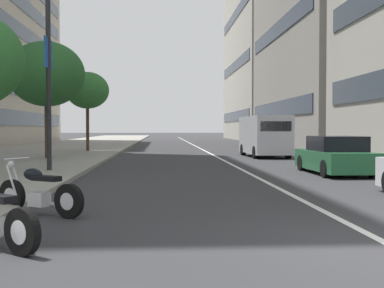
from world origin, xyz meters
TOP-DOWN VIEW (x-y plane):
  - sidewalk_right_plaza at (30.00, 11.34)m, footprint 160.00×10.43m
  - lane_centre_stripe at (35.00, 0.00)m, footprint 110.00×0.16m
  - motorcycle_second_in_row at (3.00, 5.70)m, footprint 1.30×1.91m
  - car_approaching_light at (11.25, -3.16)m, footprint 4.46×1.89m
  - delivery_van_ahead at (22.51, -2.86)m, footprint 5.38×2.26m
  - street_lamp_with_banners at (11.80, 7.15)m, footprint 1.26×2.20m
  - street_tree_mid_sidewalk at (19.42, 9.27)m, footprint 3.96×3.96m
  - street_tree_near_plaza_corner at (28.11, 8.45)m, footprint 3.00×3.00m

SIDE VIEW (x-z plane):
  - lane_centre_stripe at x=35.00m, z-range 0.00..0.01m
  - sidewalk_right_plaza at x=30.00m, z-range 0.00..0.15m
  - motorcycle_second_in_row at x=3.00m, z-range -0.13..0.97m
  - car_approaching_light at x=11.25m, z-range -0.05..1.36m
  - delivery_van_ahead at x=22.51m, z-range 0.09..2.53m
  - street_tree_near_plaza_corner at x=28.11m, z-range 1.60..7.09m
  - street_tree_mid_sidewalk at x=19.42m, z-range 1.49..7.55m
  - street_lamp_with_banners at x=11.80m, z-range 0.93..8.64m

